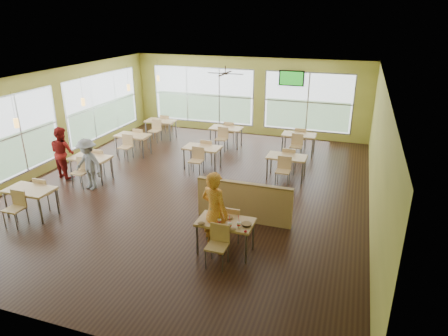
{
  "coord_description": "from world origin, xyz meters",
  "views": [
    {
      "loc": [
        4.35,
        -10.1,
        4.88
      ],
      "look_at": [
        1.38,
        -1.25,
        1.23
      ],
      "focal_mm": 32.0,
      "sensor_mm": 36.0,
      "label": 1
    }
  ],
  "objects": [
    {
      "name": "ketchup_cup",
      "position": [
        2.52,
        -3.3,
        0.76
      ],
      "size": [
        0.06,
        0.06,
        0.02
      ],
      "primitive_type": "cylinder",
      "color": "#9A0002",
      "rests_on": "main_table"
    },
    {
      "name": "cup_blue",
      "position": [
        1.71,
        -3.08,
        0.82
      ],
      "size": [
        0.09,
        0.09,
        0.34
      ],
      "color": "white",
      "rests_on": "main_table"
    },
    {
      "name": "man_plaid",
      "position": [
        1.76,
        -3.01,
        0.92
      ],
      "size": [
        0.79,
        0.65,
        1.85
      ],
      "primitive_type": "imported",
      "rotation": [
        0.0,
        0.0,
        2.78
      ],
      "color": "#D16217",
      "rests_on": "floor"
    },
    {
      "name": "main_table",
      "position": [
        2.0,
        -3.0,
        0.63
      ],
      "size": [
        1.22,
        1.52,
        0.87
      ],
      "color": "tan",
      "rests_on": "floor"
    },
    {
      "name": "cup_yellow",
      "position": [
        1.92,
        -3.15,
        0.81
      ],
      "size": [
        0.08,
        0.08,
        0.3
      ],
      "color": "white",
      "rests_on": "main_table"
    },
    {
      "name": "cup_red_far",
      "position": [
        2.34,
        -3.16,
        0.81
      ],
      "size": [
        0.09,
        0.09,
        0.31
      ],
      "color": "white",
      "rests_on": "main_table"
    },
    {
      "name": "dining_tables",
      "position": [
        -1.05,
        1.71,
        0.63
      ],
      "size": [
        6.92,
        8.72,
        0.87
      ],
      "color": "tan",
      "rests_on": "floor"
    },
    {
      "name": "wrapper_left",
      "position": [
        1.56,
        -3.28,
        0.77
      ],
      "size": [
        0.19,
        0.18,
        0.04
      ],
      "primitive_type": "ellipsoid",
      "rotation": [
        0.0,
        0.0,
        0.36
      ],
      "color": "olive",
      "rests_on": "main_table"
    },
    {
      "name": "cup_red_near",
      "position": [
        2.17,
        -3.24,
        0.81
      ],
      "size": [
        0.08,
        0.08,
        0.31
      ],
      "color": "white",
      "rests_on": "main_table"
    },
    {
      "name": "wrapper_right",
      "position": [
        2.26,
        -3.3,
        0.77
      ],
      "size": [
        0.17,
        0.16,
        0.03
      ],
      "primitive_type": "ellipsoid",
      "rotation": [
        0.0,
        0.0,
        0.34
      ],
      "color": "olive",
      "rests_on": "main_table"
    },
    {
      "name": "half_wall_divider",
      "position": [
        2.0,
        -1.55,
        0.52
      ],
      "size": [
        2.4,
        0.14,
        1.04
      ],
      "color": "tan",
      "rests_on": "floor"
    },
    {
      "name": "food_basket",
      "position": [
        2.48,
        -3.05,
        0.78
      ],
      "size": [
        0.22,
        0.22,
        0.05
      ],
      "color": "black",
      "rests_on": "main_table"
    },
    {
      "name": "patron_grey",
      "position": [
        -2.84,
        -1.1,
        0.77
      ],
      "size": [
        1.11,
        0.81,
        1.54
      ],
      "primitive_type": "imported",
      "rotation": [
        0.0,
        0.0,
        -0.26
      ],
      "color": "slate",
      "rests_on": "floor"
    },
    {
      "name": "room",
      "position": [
        0.0,
        0.0,
        1.6
      ],
      "size": [
        12.0,
        12.04,
        3.2
      ],
      "color": "black",
      "rests_on": "ground"
    },
    {
      "name": "pendant_lights",
      "position": [
        -3.2,
        0.68,
        2.45
      ],
      "size": [
        0.11,
        7.31,
        0.86
      ],
      "color": "#2D2119",
      "rests_on": "ceiling"
    },
    {
      "name": "wrapper_mid",
      "position": [
        2.02,
        -2.87,
        0.78
      ],
      "size": [
        0.25,
        0.23,
        0.05
      ],
      "primitive_type": "ellipsoid",
      "rotation": [
        0.0,
        0.0,
        0.26
      ],
      "color": "olive",
      "rests_on": "main_table"
    },
    {
      "name": "ceiling_fan",
      "position": [
        -0.0,
        3.0,
        2.95
      ],
      "size": [
        1.25,
        1.25,
        0.29
      ],
      "color": "#2D2119",
      "rests_on": "ceiling"
    },
    {
      "name": "patron_maroon",
      "position": [
        -4.16,
        -0.57,
        0.82
      ],
      "size": [
        0.95,
        0.83,
        1.63
      ],
      "primitive_type": "imported",
      "rotation": [
        0.0,
        0.0,
        2.83
      ],
      "color": "maroon",
      "rests_on": "floor"
    },
    {
      "name": "tv_backwall",
      "position": [
        1.8,
        5.9,
        2.45
      ],
      "size": [
        1.0,
        0.07,
        0.6
      ],
      "color": "black",
      "rests_on": "wall_back"
    },
    {
      "name": "window_bays",
      "position": [
        -2.65,
        3.08,
        1.48
      ],
      "size": [
        9.24,
        10.24,
        2.38
      ],
      "color": "white",
      "rests_on": "room"
    }
  ]
}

